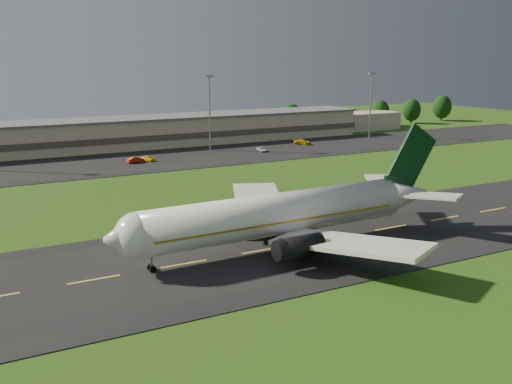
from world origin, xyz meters
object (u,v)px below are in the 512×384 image
service_vehicle_d (303,142)px  light_mast_east (371,97)px  service_vehicle_c (262,149)px  airliner (282,214)px  service_vehicle_b (136,160)px  service_vehicle_a (148,158)px  light_mast_centre (210,104)px  terminal (193,129)px

service_vehicle_d → light_mast_east: bearing=-36.4°
service_vehicle_c → airliner: bearing=-109.4°
service_vehicle_b → service_vehicle_c: service_vehicle_b is taller
service_vehicle_a → light_mast_east: bearing=-24.2°
light_mast_east → airliner: bearing=-134.6°
light_mast_centre → service_vehicle_b: light_mast_centre is taller
service_vehicle_a → service_vehicle_c: size_ratio=0.94×
service_vehicle_a → service_vehicle_c: 31.88m
terminal → service_vehicle_a: terminal is taller
service_vehicle_a → service_vehicle_c: bearing=-30.9°
light_mast_east → service_vehicle_b: size_ratio=4.76×
light_mast_east → service_vehicle_a: bearing=-173.7°
service_vehicle_a → service_vehicle_b: bearing=165.6°
service_vehicle_b → service_vehicle_d: service_vehicle_d is taller
light_mast_east → service_vehicle_b: bearing=-173.3°
terminal → light_mast_east: size_ratio=7.13×
service_vehicle_b → light_mast_centre: bearing=-79.6°
terminal → service_vehicle_b: size_ratio=33.95×
service_vehicle_c → service_vehicle_d: (16.50, 5.58, 0.17)m
light_mast_centre → service_vehicle_d: bearing=-5.9°
light_mast_centre → service_vehicle_b: (-23.61, -9.23, -11.93)m
service_vehicle_d → service_vehicle_a: bearing=143.7°
airliner → terminal: bearing=73.9°
light_mast_east → service_vehicle_b: (-78.61, -9.23, -11.93)m
terminal → service_vehicle_c: bearing=-67.6°
light_mast_centre → service_vehicle_b: size_ratio=4.76×
airliner → service_vehicle_b: size_ratio=12.00×
airliner → light_mast_east: (78.92, 79.98, 8.08)m
light_mast_east → service_vehicle_a: 76.70m
airliner → terminal: airliner is taller
terminal → light_mast_east: 56.67m
light_mast_centre → service_vehicle_c: size_ratio=4.85×
terminal → light_mast_centre: light_mast_centre is taller
light_mast_centre → light_mast_east: (55.00, 0.00, 0.00)m
airliner → light_mast_centre: (23.92, 79.98, 8.08)m
terminal → service_vehicle_b: bearing=-134.5°
service_vehicle_c → service_vehicle_d: size_ratio=0.81×
airliner → service_vehicle_b: (0.31, 70.75, -3.86)m
service_vehicle_d → light_mast_centre: bearing=131.4°
light_mast_east → service_vehicle_c: bearing=-168.9°
light_mast_centre → service_vehicle_d: 30.63m
airliner → light_mast_centre: light_mast_centre is taller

